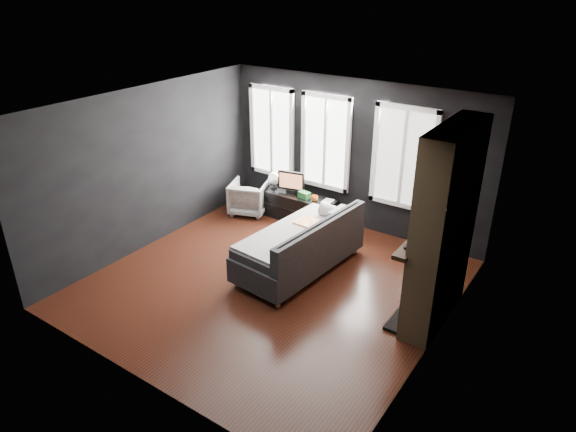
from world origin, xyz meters
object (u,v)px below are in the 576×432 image
Objects in this scene: sofa at (299,242)px; book at (324,195)px; media_console at (298,207)px; monitor at (291,181)px; armchair at (249,196)px; mug at (315,198)px; mantel_vase at (437,213)px.

book is (-0.47, 1.52, 0.15)m from sofa.
monitor is at bearing 172.42° from media_console.
sofa reaches higher than armchair.
sofa is at bearing -72.97° from book.
book reaches higher than mug.
mantel_vase is (2.41, -1.07, 0.69)m from book.
monitor is at bearing 179.91° from book.
armchair is at bearing 153.26° from sofa.
book is at bearing 34.29° from mug.
mantel_vase is at bearing 148.13° from armchair.
media_console is at bearing 128.78° from sofa.
book is 2.73m from mantel_vase.
media_console is 0.51m from mug.
book is (0.71, -0.00, -0.12)m from monitor.
armchair is (-1.97, 1.23, -0.12)m from sofa.
sofa is 2.17m from mantel_vase.
mug is 2.83m from mantel_vase.
sofa is at bearing -166.96° from mantel_vase.
sofa reaches higher than mug.
book is (0.53, 0.02, 0.37)m from media_console.
monitor is at bearing 132.91° from sofa.
monitor is (0.79, 0.30, 0.40)m from armchair.
mug is 0.17m from book.
monitor reaches higher than armchair.
mug is at bearing 118.07° from sofa.
monitor is (-1.18, 1.53, 0.27)m from sofa.
sofa is 17.23× the size of mug.
media_console is at bearing 170.05° from mug.
media_console is 6.40× the size of book.
mug is (0.39, -0.07, 0.32)m from media_console.
media_console is 3.30m from mantel_vase.
mug is at bearing -145.71° from book.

